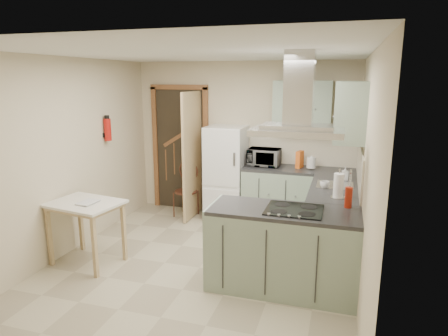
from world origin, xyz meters
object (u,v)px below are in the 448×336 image
(extractor_hood, at_px, (297,132))
(bentwood_chair, at_px, (186,192))
(drop_leaf_table, at_px, (87,233))
(microwave, at_px, (264,157))
(fridge, at_px, (226,173))
(peninsula, at_px, (283,249))

(extractor_hood, distance_m, bentwood_chair, 3.03)
(drop_leaf_table, height_order, microwave, microwave)
(fridge, xyz_separation_m, bentwood_chair, (-0.66, -0.10, -0.34))
(drop_leaf_table, height_order, bentwood_chair, bentwood_chair)
(extractor_hood, distance_m, microwave, 2.26)
(peninsula, bearing_deg, drop_leaf_table, -178.09)
(drop_leaf_table, xyz_separation_m, bentwood_chair, (0.50, 1.96, 0.02))
(bentwood_chair, bearing_deg, microwave, 14.90)
(peninsula, height_order, extractor_hood, extractor_hood)
(fridge, distance_m, bentwood_chair, 0.75)
(fridge, relative_size, microwave, 3.07)
(bentwood_chair, xyz_separation_m, microwave, (1.26, 0.14, 0.62))
(peninsula, distance_m, bentwood_chair, 2.66)
(peninsula, relative_size, bentwood_chair, 1.88)
(extractor_hood, bearing_deg, microwave, 109.72)
(microwave, bearing_deg, bentwood_chair, -171.08)
(drop_leaf_table, distance_m, microwave, 2.82)
(extractor_hood, height_order, microwave, extractor_hood)
(extractor_hood, xyz_separation_m, microwave, (-0.72, 2.02, -0.68))
(fridge, relative_size, extractor_hood, 1.67)
(fridge, distance_m, extractor_hood, 2.57)
(extractor_hood, bearing_deg, bentwood_chair, 136.61)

